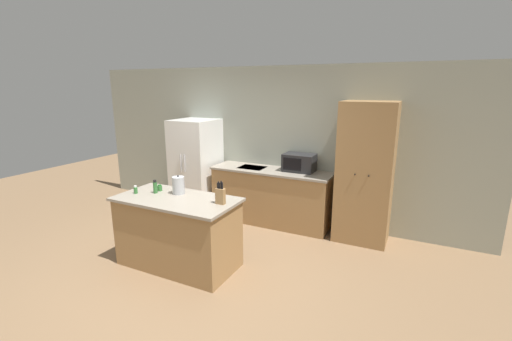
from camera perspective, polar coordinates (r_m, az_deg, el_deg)
name	(u,v)px	position (r m, az deg, el deg)	size (l,w,h in m)	color
ground_plane	(186,274)	(4.53, -11.64, -16.57)	(14.00, 14.00, 0.00)	#846647
wall_back	(265,143)	(5.98, 1.50, 4.54)	(7.20, 0.06, 2.60)	#9EA393
refrigerator	(196,166)	(6.33, -9.92, 0.68)	(0.73, 0.77, 1.70)	white
back_counter	(271,196)	(5.79, 2.52, -4.28)	(2.03, 0.62, 0.93)	#9E7547
pantry_cabinet	(365,173)	(5.24, 17.73, -0.44)	(0.77, 0.60, 2.07)	#9E7547
kitchen_island	(178,232)	(4.56, -12.85, -9.90)	(1.56, 0.79, 0.91)	#9E7547
microwave	(299,163)	(5.57, 7.21, 1.32)	(0.50, 0.35, 0.28)	#232326
knife_block	(220,195)	(4.07, -5.96, -4.16)	(0.11, 0.06, 0.29)	#9E7547
spice_bottle_tall_dark	(136,190)	(4.72, -19.43, -3.06)	(0.05, 0.05, 0.10)	#337033
spice_bottle_short_red	(155,187)	(4.65, -16.45, -2.65)	(0.05, 0.05, 0.18)	#337033
spice_bottle_amber_oil	(160,188)	(4.75, -15.75, -2.82)	(0.06, 0.06, 0.08)	#337033
kettle	(178,185)	(4.54, -12.80, -2.42)	(0.16, 0.16, 0.25)	#B2B5B7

